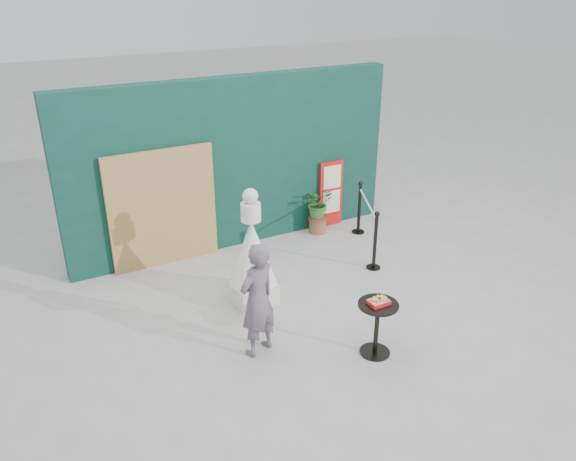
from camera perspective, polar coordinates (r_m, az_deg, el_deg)
name	(u,v)px	position (r m, az deg, el deg)	size (l,w,h in m)	color
ground	(329,326)	(8.05, 4.15, -9.64)	(60.00, 60.00, 0.00)	#ADAAA5
back_wall	(235,164)	(9.91, -5.45, 6.78)	(6.00, 0.30, 3.00)	#0B3227
bamboo_fence	(163,209)	(9.47, -12.59, 2.17)	(1.80, 0.08, 2.00)	tan
woman	(257,300)	(7.14, -3.13, -7.05)	(0.57, 0.37, 1.57)	#655763
menu_board	(331,194)	(10.88, 4.37, 3.73)	(0.50, 0.07, 1.30)	red
statue	(252,257)	(8.25, -3.66, -2.73)	(0.71, 0.71, 1.82)	silver
cafe_table	(377,321)	(7.34, 9.04, -9.03)	(0.52, 0.52, 0.75)	black
food_basket	(379,301)	(7.19, 9.20, -7.10)	(0.26, 0.19, 0.11)	red
planter	(318,207)	(10.59, 3.06, 2.40)	(0.53, 0.46, 0.90)	brown
stanchion_barrier	(367,224)	(10.01, 8.00, 0.67)	(0.84, 1.54, 1.03)	black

